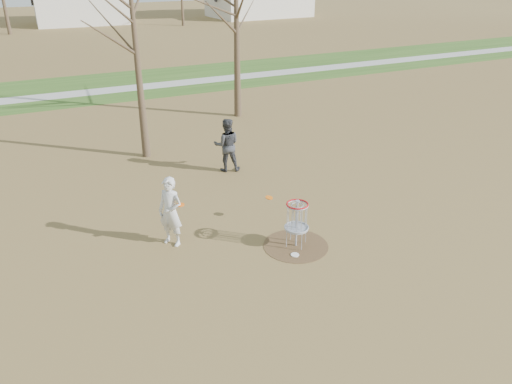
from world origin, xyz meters
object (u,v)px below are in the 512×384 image
(disc_grounded, at_px, (295,255))
(player_standing, at_px, (171,212))
(disc_golf_basket, at_px, (297,217))
(player_throwing, at_px, (227,145))

(disc_grounded, bearing_deg, player_standing, 144.02)
(disc_grounded, xyz_separation_m, disc_golf_basket, (0.26, 0.42, 0.89))
(disc_grounded, bearing_deg, player_throwing, 84.28)
(player_standing, distance_m, player_throwing, 5.39)
(player_standing, bearing_deg, disc_golf_basket, 23.80)
(disc_grounded, bearing_deg, disc_golf_basket, 57.86)
(disc_golf_basket, bearing_deg, player_throwing, 86.46)
(player_standing, bearing_deg, player_throwing, 102.70)
(player_standing, relative_size, player_throwing, 1.00)
(player_throwing, relative_size, disc_grounded, 8.99)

